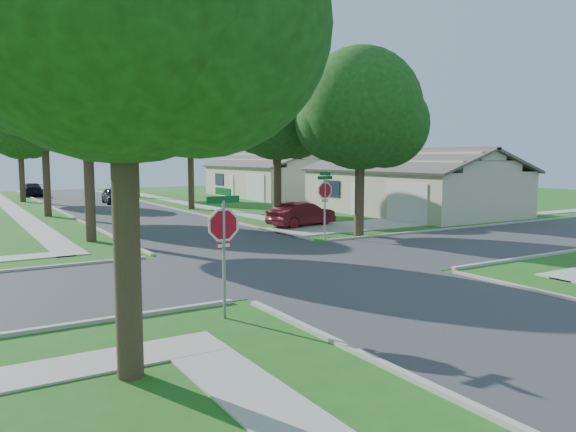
% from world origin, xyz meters
% --- Properties ---
extents(ground, '(100.00, 100.00, 0.00)m').
position_xyz_m(ground, '(0.00, 0.00, 0.00)').
color(ground, '#205C19').
rests_on(ground, ground).
extents(road_ns, '(7.00, 100.00, 0.02)m').
position_xyz_m(road_ns, '(0.00, 0.00, 0.00)').
color(road_ns, '#333335').
rests_on(road_ns, ground).
extents(sidewalk_ne, '(1.20, 40.00, 0.04)m').
position_xyz_m(sidewalk_ne, '(6.10, 26.00, 0.02)').
color(sidewalk_ne, '#9E9B91').
rests_on(sidewalk_ne, ground).
extents(sidewalk_nw, '(1.20, 40.00, 0.04)m').
position_xyz_m(sidewalk_nw, '(-6.10, 26.00, 0.02)').
color(sidewalk_nw, '#9E9B91').
rests_on(sidewalk_nw, ground).
extents(driveway, '(8.80, 3.60, 0.05)m').
position_xyz_m(driveway, '(7.90, 7.10, 0.03)').
color(driveway, '#9E9B91').
rests_on(driveway, ground).
extents(stop_sign_sw, '(1.05, 0.80, 2.98)m').
position_xyz_m(stop_sign_sw, '(-4.70, -4.70, 2.03)').
color(stop_sign_sw, gray).
rests_on(stop_sign_sw, ground).
extents(stop_sign_ne, '(1.05, 0.80, 2.98)m').
position_xyz_m(stop_sign_ne, '(4.70, 4.70, 2.03)').
color(stop_sign_ne, gray).
rests_on(stop_sign_ne, ground).
extents(tree_e_near, '(4.97, 4.80, 8.28)m').
position_xyz_m(tree_e_near, '(4.75, 9.01, 5.64)').
color(tree_e_near, '#38281C').
rests_on(tree_e_near, ground).
extents(tree_e_mid, '(5.59, 5.40, 9.21)m').
position_xyz_m(tree_e_mid, '(4.76, 21.01, 6.25)').
color(tree_e_mid, '#38281C').
rests_on(tree_e_mid, ground).
extents(tree_e_far, '(5.17, 5.00, 8.72)m').
position_xyz_m(tree_e_far, '(4.75, 34.01, 5.98)').
color(tree_e_far, '#38281C').
rests_on(tree_e_far, ground).
extents(tree_w_near, '(5.38, 5.20, 8.97)m').
position_xyz_m(tree_w_near, '(-4.64, 9.01, 6.12)').
color(tree_w_near, '#38281C').
rests_on(tree_w_near, ground).
extents(tree_w_mid, '(5.80, 5.60, 9.56)m').
position_xyz_m(tree_w_mid, '(-4.64, 21.01, 6.49)').
color(tree_w_mid, '#38281C').
rests_on(tree_w_mid, ground).
extents(tree_w_far, '(4.76, 4.60, 8.04)m').
position_xyz_m(tree_w_far, '(-4.65, 34.01, 5.51)').
color(tree_w_far, '#38281C').
rests_on(tree_w_far, ground).
extents(tree_ne_corner, '(5.80, 5.60, 8.66)m').
position_xyz_m(tree_ne_corner, '(6.36, 4.21, 5.59)').
color(tree_ne_corner, '#38281C').
rests_on(tree_ne_corner, ground).
extents(house_ne_near, '(8.42, 13.60, 4.23)m').
position_xyz_m(house_ne_near, '(15.99, 11.00, 1.52)').
color(house_ne_near, beige).
rests_on(house_ne_near, ground).
extents(house_ne_far, '(8.42, 13.60, 4.23)m').
position_xyz_m(house_ne_far, '(15.99, 29.00, 1.52)').
color(house_ne_far, beige).
rests_on(house_ne_far, ground).
extents(car_driveway, '(4.15, 2.16, 1.30)m').
position_xyz_m(car_driveway, '(6.00, 8.67, 0.65)').
color(car_driveway, '#511013').
rests_on(car_driveway, ground).
extents(car_curb_east, '(1.77, 3.84, 1.28)m').
position_xyz_m(car_curb_east, '(1.20, 28.42, 0.64)').
color(car_curb_east, black).
rests_on(car_curb_east, ground).
extents(car_curb_west, '(1.90, 4.32, 1.23)m').
position_xyz_m(car_curb_west, '(-3.20, 40.75, 0.62)').
color(car_curb_west, black).
rests_on(car_curb_west, ground).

